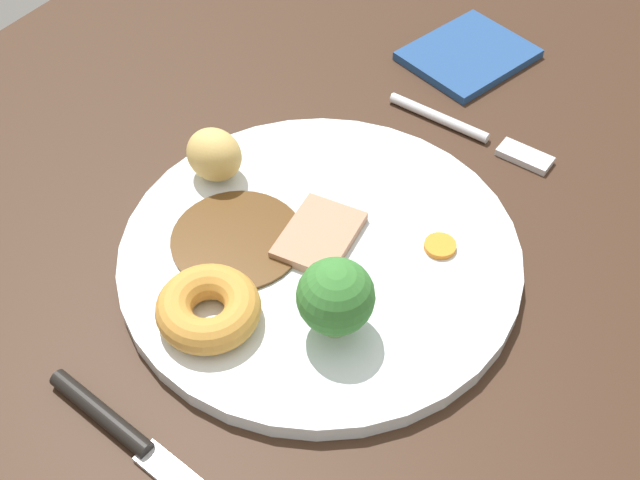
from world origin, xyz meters
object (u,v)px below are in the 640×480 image
knife (137,444)px  folded_napkin (468,55)px  fork (473,133)px  dinner_plate (320,255)px  yorkshire_pudding (208,309)px  meat_slice_main (320,236)px  carrot_coin_front (440,246)px  broccoli_floret (336,297)px  roast_potato_left (214,155)px

knife → folded_napkin: (-47.37, -2.07, -0.05)cm
fork → knife: size_ratio=0.82×
dinner_plate → yorkshire_pudding: 9.96cm
meat_slice_main → carrot_coin_front: bearing=119.3°
broccoli_floret → fork: 24.59cm
roast_potato_left → carrot_coin_front: bearing=100.1°
yorkshire_pudding → knife: 9.79cm
meat_slice_main → fork: bearing=169.8°
broccoli_floret → folded_napkin: broccoli_floret is taller
knife → meat_slice_main: bearing=93.4°
dinner_plate → knife: 18.81cm
carrot_coin_front → fork: size_ratio=0.15×
yorkshire_pudding → carrot_coin_front: 17.44cm
fork → meat_slice_main: bearing=-99.3°
carrot_coin_front → knife: size_ratio=0.13×
yorkshire_pudding → fork: yorkshire_pudding is taller
fork → folded_napkin: (-9.67, -5.56, 0.01)cm
broccoli_floret → fork: (-24.11, -2.03, -4.36)cm
yorkshire_pudding → knife: size_ratio=0.38×
meat_slice_main → yorkshire_pudding: size_ratio=0.94×
knife → dinner_plate: bearing=91.9°
yorkshire_pudding → folded_napkin: yorkshire_pudding is taller
dinner_plate → broccoli_floret: 8.17cm
meat_slice_main → carrot_coin_front: (-4.29, 7.63, -0.18)cm
carrot_coin_front → fork: (-13.85, -4.35, -1.23)cm
broccoli_floret → knife: broccoli_floret is taller
carrot_coin_front → folded_napkin: 25.56cm
dinner_plate → carrot_coin_front: 8.78cm
yorkshire_pudding → knife: bearing=11.1°
meat_slice_main → knife: size_ratio=0.36×
carrot_coin_front → yorkshire_pudding: bearing=-33.7°
dinner_plate → folded_napkin: size_ratio=2.67×
dinner_plate → yorkshire_pudding: size_ratio=4.14×
yorkshire_pudding → folded_napkin: 38.08cm
carrot_coin_front → folded_napkin: (-23.53, -9.90, -1.22)cm
dinner_plate → meat_slice_main: size_ratio=4.39×
dinner_plate → fork: bearing=171.6°
carrot_coin_front → knife: carrot_coin_front is taller
meat_slice_main → broccoli_floret: (5.97, 5.31, 2.95)cm
dinner_plate → fork: 19.10cm
knife → carrot_coin_front: bearing=75.9°
dinner_plate → roast_potato_left: (-1.80, -11.16, 2.83)cm
folded_napkin → carrot_coin_front: bearing=22.8°
carrot_coin_front → folded_napkin: bearing=-157.2°
carrot_coin_front → broccoli_floret: size_ratio=0.39×
meat_slice_main → broccoli_floret: broccoli_floret is taller
meat_slice_main → roast_potato_left: size_ratio=1.49×
knife → folded_napkin: bearing=96.6°
dinner_plate → meat_slice_main: (-0.76, -0.50, 1.10)cm
dinner_plate → fork: (-18.90, 2.78, -0.31)cm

